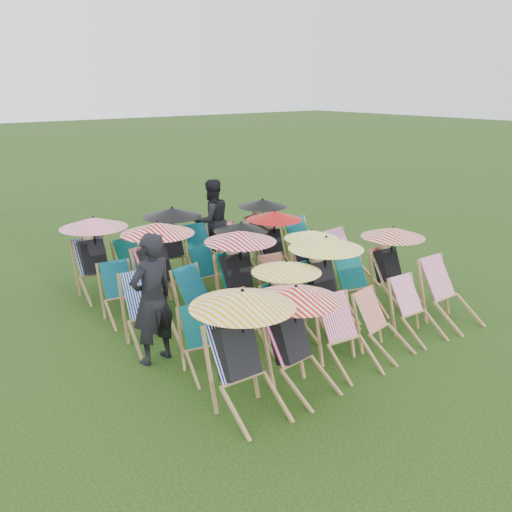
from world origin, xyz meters
TOP-DOWN VIEW (x-y plane):
  - ground at (0.00, 0.00)m, footprint 100.00×100.00m
  - deckchair_0 at (-2.08, -2.20)m, footprint 1.22×1.27m
  - deckchair_1 at (-1.27, -2.23)m, footprint 1.12×1.19m
  - deckchair_2 at (-0.37, -2.23)m, footprint 0.72×0.93m
  - deckchair_3 at (0.36, -2.23)m, footprint 0.68×0.86m
  - deckchair_4 at (1.17, -2.20)m, footprint 0.62×0.83m
  - deckchair_5 at (2.01, -2.21)m, footprint 0.68×0.94m
  - deckchair_6 at (-1.93, -1.16)m, footprint 0.70×0.87m
  - deckchair_7 at (-1.25, -1.14)m, footprint 0.59×0.82m
  - deckchair_8 at (-0.46, -1.13)m, footprint 1.02×1.08m
  - deckchair_9 at (0.44, -1.01)m, footprint 1.17×1.23m
  - deckchair_10 at (1.18, -1.02)m, footprint 0.81×1.01m
  - deckchair_11 at (2.07, -1.02)m, footprint 1.10×1.14m
  - deckchair_12 at (-2.10, 0.01)m, footprint 0.81×1.03m
  - deckchair_13 at (-1.17, 0.06)m, footprint 0.77×0.96m
  - deckchair_14 at (-0.36, 0.14)m, footprint 1.18×1.25m
  - deckchair_15 at (0.42, 0.05)m, footprint 0.64×0.82m
  - deckchair_16 at (1.18, 0.10)m, footprint 0.99×1.05m
  - deckchair_17 at (2.11, -0.01)m, footprint 0.78×1.01m
  - deckchair_18 at (-2.00, 1.15)m, footprint 0.68×0.88m
  - deckchair_19 at (-1.24, 1.22)m, footprint 1.23×1.33m
  - deckchair_20 at (-0.29, 1.16)m, footprint 0.57×0.79m
  - deckchair_21 at (0.43, 1.18)m, footprint 1.03×1.09m
  - deckchair_22 at (1.32, 1.27)m, footprint 1.09×1.15m
  - deckchair_23 at (2.11, 1.19)m, footprint 0.69×0.95m
  - deckchair_24 at (-1.86, 2.45)m, footprint 1.19×1.24m
  - deckchair_25 at (-1.17, 2.28)m, footprint 0.65×0.87m
  - deckchair_26 at (-0.26, 2.48)m, footprint 1.15×1.21m
  - deckchair_27 at (0.37, 2.38)m, footprint 0.70×0.91m
  - deckchair_28 at (1.11, 2.33)m, footprint 0.58×0.80m
  - deckchair_29 at (1.97, 2.41)m, footprint 1.07×1.14m
  - person_left at (-2.30, -0.45)m, footprint 0.72×0.53m
  - person_rear at (0.91, 2.88)m, footprint 0.90×0.72m

SIDE VIEW (x-z plane):
  - ground at x=0.00m, z-range 0.00..0.00m
  - deckchair_15 at x=0.42m, z-range 0.00..0.82m
  - deckchair_6 at x=-1.93m, z-range 0.00..0.84m
  - deckchair_28 at x=1.11m, z-range 0.00..0.85m
  - deckchair_20 at x=-0.29m, z-range 0.00..0.85m
  - deckchair_3 at x=0.36m, z-range 0.00..0.86m
  - deckchair_4 at x=1.17m, z-range 0.00..0.87m
  - deckchair_7 at x=-1.25m, z-range 0.00..0.88m
  - deckchair_18 at x=-2.00m, z-range 0.00..0.89m
  - deckchair_25 at x=-1.17m, z-range 0.00..0.90m
  - deckchair_27 at x=0.37m, z-range 0.00..0.92m
  - deckchair_13 at x=-1.17m, z-range 0.00..0.93m
  - deckchair_2 at x=-0.37m, z-range 0.00..0.94m
  - deckchair_10 at x=1.18m, z-range 0.00..0.98m
  - deckchair_5 at x=2.01m, z-range 0.00..1.01m
  - deckchair_23 at x=2.11m, z-range 0.00..1.01m
  - deckchair_17 at x=2.11m, z-range 0.00..1.02m
  - deckchair_12 at x=-2.10m, z-range 0.00..1.02m
  - deckchair_16 at x=1.18m, z-range 0.03..1.20m
  - deckchair_8 at x=-0.46m, z-range 0.03..1.25m
  - deckchair_21 at x=0.43m, z-range 0.03..1.25m
  - deckchair_29 at x=1.97m, z-range 0.04..1.30m
  - deckchair_22 at x=1.32m, z-range 0.04..1.33m
  - deckchair_11 at x=2.07m, z-range 0.04..1.34m
  - deckchair_1 at x=-1.27m, z-range 0.04..1.36m
  - deckchair_26 at x=-0.26m, z-range 0.04..1.40m
  - deckchair_9 at x=0.44m, z-range 0.04..1.43m
  - deckchair_14 at x=-0.36m, z-range 0.04..1.43m
  - deckchair_24 at x=-1.86m, z-range 0.04..1.45m
  - deckchair_0 at x=-2.08m, z-range 0.04..1.49m
  - deckchair_19 at x=-1.24m, z-range 0.04..1.50m
  - person_rear at x=0.91m, z-range 0.00..1.76m
  - person_left at x=-2.30m, z-range 0.00..1.83m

